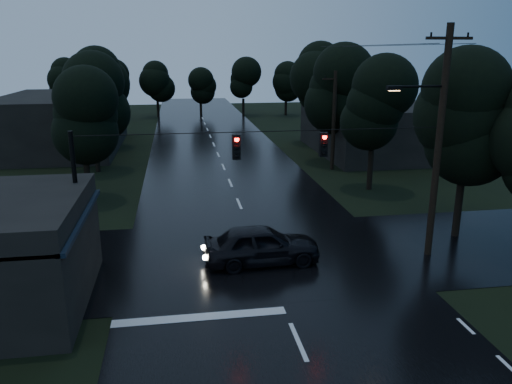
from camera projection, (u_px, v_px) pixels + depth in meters
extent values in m
cube|color=black|center=(223.00, 167.00, 39.57)|extent=(12.00, 120.00, 0.02)
cube|color=black|center=(261.00, 256.00, 22.47)|extent=(60.00, 9.00, 0.02)
cube|color=black|center=(82.00, 218.00, 17.69)|extent=(0.30, 7.00, 0.15)
cylinder|color=black|center=(63.00, 302.00, 15.27)|extent=(0.10, 0.10, 3.00)
cylinder|color=black|center=(93.00, 234.00, 20.97)|extent=(0.10, 0.10, 3.00)
cube|color=#F6C862|center=(74.00, 252.00, 16.45)|extent=(0.06, 1.60, 0.50)
cube|color=#F6C862|center=(87.00, 225.00, 19.01)|extent=(0.06, 1.20, 0.50)
cube|color=black|center=(374.00, 128.00, 44.89)|extent=(10.00, 14.00, 4.40)
cube|color=black|center=(63.00, 122.00, 46.28)|extent=(10.00, 16.00, 5.00)
cylinder|color=black|center=(438.00, 146.00, 21.29)|extent=(0.30, 0.30, 10.00)
cube|color=black|center=(449.00, 38.00, 20.09)|extent=(2.00, 0.12, 0.12)
cylinder|color=black|center=(420.00, 86.00, 20.44)|extent=(2.20, 0.10, 0.10)
cube|color=black|center=(394.00, 88.00, 20.29)|extent=(0.60, 0.25, 0.18)
cube|color=#FFB266|center=(394.00, 90.00, 20.32)|extent=(0.45, 0.18, 0.03)
cylinder|color=black|center=(334.00, 121.00, 37.91)|extent=(0.30, 0.30, 7.50)
cube|color=black|center=(336.00, 79.00, 37.05)|extent=(2.00, 0.12, 0.12)
cylinder|color=black|center=(78.00, 207.00, 19.57)|extent=(0.18, 0.18, 6.00)
cylinder|color=black|center=(266.00, 131.00, 19.94)|extent=(15.00, 0.03, 0.03)
cube|color=black|center=(236.00, 147.00, 19.92)|extent=(0.32, 0.25, 1.00)
sphere|color=#FF0C07|center=(237.00, 148.00, 19.78)|extent=(0.18, 0.18, 0.18)
cube|color=black|center=(323.00, 145.00, 20.47)|extent=(0.32, 0.25, 1.00)
sphere|color=#FF0C07|center=(324.00, 145.00, 20.32)|extent=(0.18, 0.18, 0.18)
cylinder|color=black|center=(458.00, 209.00, 24.55)|extent=(0.36, 0.36, 2.80)
sphere|color=black|center=(466.00, 141.00, 23.63)|extent=(4.48, 4.48, 4.48)
sphere|color=black|center=(469.00, 115.00, 23.30)|extent=(4.48, 4.48, 4.48)
sphere|color=black|center=(472.00, 89.00, 22.97)|extent=(4.48, 4.48, 4.48)
cylinder|color=black|center=(88.00, 182.00, 30.28)|extent=(0.36, 0.36, 2.45)
sphere|color=black|center=(83.00, 133.00, 29.47)|extent=(3.92, 3.92, 3.92)
sphere|color=black|center=(82.00, 116.00, 29.18)|extent=(3.92, 3.92, 3.92)
sphere|color=black|center=(80.00, 98.00, 28.89)|extent=(3.92, 3.92, 3.92)
cylinder|color=black|center=(97.00, 155.00, 37.76)|extent=(0.36, 0.36, 2.62)
sphere|color=black|center=(93.00, 113.00, 36.89)|extent=(4.20, 4.20, 4.20)
sphere|color=black|center=(92.00, 97.00, 36.59)|extent=(4.20, 4.20, 4.20)
sphere|color=black|center=(90.00, 82.00, 36.28)|extent=(4.20, 4.20, 4.20)
cylinder|color=black|center=(106.00, 133.00, 47.15)|extent=(0.36, 0.36, 2.80)
sphere|color=black|center=(103.00, 97.00, 46.22)|extent=(4.48, 4.48, 4.48)
sphere|color=black|center=(102.00, 84.00, 45.90)|extent=(4.48, 4.48, 4.48)
sphere|color=black|center=(101.00, 70.00, 45.57)|extent=(4.48, 4.48, 4.48)
cylinder|color=black|center=(370.00, 170.00, 32.98)|extent=(0.36, 0.36, 2.62)
sphere|color=black|center=(373.00, 122.00, 32.11)|extent=(4.20, 4.20, 4.20)
sphere|color=black|center=(374.00, 104.00, 31.80)|extent=(4.20, 4.20, 4.20)
sphere|color=black|center=(375.00, 86.00, 31.49)|extent=(4.20, 4.20, 4.20)
cylinder|color=black|center=(340.00, 146.00, 40.64)|extent=(0.36, 0.36, 2.80)
sphere|color=black|center=(342.00, 104.00, 39.72)|extent=(4.48, 4.48, 4.48)
sphere|color=black|center=(343.00, 89.00, 39.39)|extent=(4.48, 4.48, 4.48)
sphere|color=black|center=(344.00, 73.00, 39.06)|extent=(4.48, 4.48, 4.48)
cylinder|color=black|center=(315.00, 127.00, 50.21)|extent=(0.36, 0.36, 2.97)
sphere|color=black|center=(316.00, 91.00, 49.23)|extent=(4.76, 4.76, 4.76)
sphere|color=black|center=(316.00, 78.00, 48.88)|extent=(4.76, 4.76, 4.76)
sphere|color=black|center=(317.00, 64.00, 48.53)|extent=(4.76, 4.76, 4.76)
imported|color=black|center=(262.00, 245.00, 21.50)|extent=(5.08, 2.18, 1.71)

